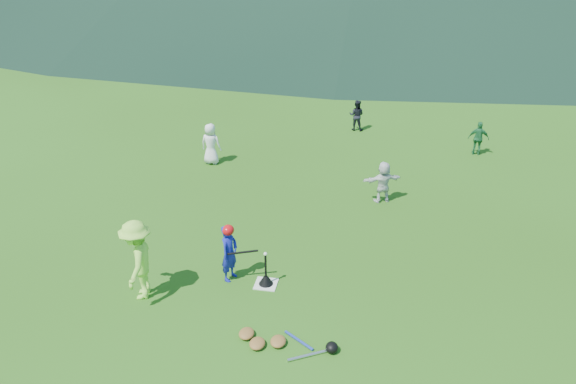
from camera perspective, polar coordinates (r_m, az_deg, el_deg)
The scene contains 13 objects.
ground at distance 11.67m, azimuth -2.25°, elevation -9.36°, with size 120.00×120.00×0.00m, color #275012.
home_plate at distance 11.66m, azimuth -2.25°, elevation -9.32°, with size 0.45×0.45×0.02m, color silver.
baseball at distance 11.25m, azimuth -2.31°, elevation -6.31°, with size 0.08×0.08×0.08m, color white.
batter_child at distance 11.56m, azimuth -5.98°, elevation -6.19°, with size 0.45×0.30×1.24m, color #161E9D.
adult_coach at distance 11.27m, azimuth -15.00°, elevation -6.69°, with size 1.08×0.62×1.66m, color #A0F046.
fielder_a at distance 17.06m, azimuth -7.84°, elevation 4.87°, with size 0.61×0.40×1.26m, color white.
fielder_b at distance 19.85m, azimuth 6.97°, elevation 7.75°, with size 0.52×0.41×1.08m, color black.
fielder_c at distance 18.58m, azimuth 18.78°, elevation 5.18°, with size 0.63×0.26×1.07m, color #206B38.
fielder_d at distance 14.82m, azimuth 9.64°, elevation 1.01°, with size 1.04×0.33×1.12m, color silver.
batting_tee at distance 11.59m, azimuth -2.26°, elevation -8.84°, with size 0.30×0.30×0.68m.
batter_gear at distance 11.29m, azimuth -5.98°, elevation -4.06°, with size 0.72×0.30×0.60m.
equipment_pile at distance 10.21m, azimuth -1.01°, elevation -14.97°, with size 1.80×0.77×0.19m.
outfield_fence at distance 37.79m, azimuth 7.32°, elevation 16.84°, with size 70.07×0.08×1.33m.
Camera 1 is at (2.15, -9.23, 6.80)m, focal length 35.00 mm.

